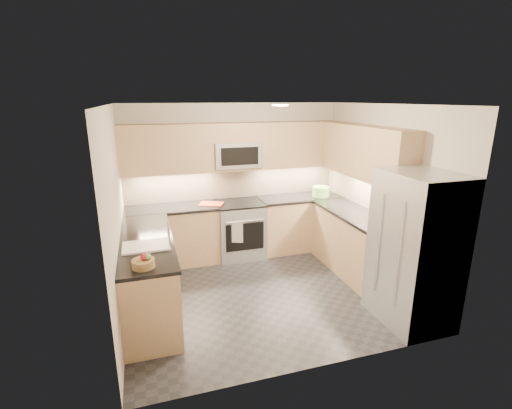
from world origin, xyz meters
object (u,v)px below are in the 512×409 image
object	(u,v)px
gas_range	(240,230)
refrigerator	(415,250)
cutting_board	(211,204)
microwave	(237,154)
utensil_bowl	(321,191)
fruit_basket	(143,264)

from	to	relation	value
gas_range	refrigerator	distance (m)	2.86
cutting_board	refrigerator	bearing A→B (deg)	-51.81
gas_range	microwave	bearing A→B (deg)	90.00
gas_range	utensil_bowl	distance (m)	1.55
refrigerator	fruit_basket	size ratio (longest dim) A/B	7.94
microwave	utensil_bowl	xyz separation A→B (m)	(1.44, -0.18, -0.68)
gas_range	utensil_bowl	xyz separation A→B (m)	(1.44, -0.06, 0.57)
microwave	fruit_basket	bearing A→B (deg)	-124.95
cutting_board	fruit_basket	bearing A→B (deg)	-117.36
microwave	refrigerator	xyz separation A→B (m)	(1.45, -2.55, -0.80)
utensil_bowl	fruit_basket	bearing A→B (deg)	-145.92
gas_range	utensil_bowl	size ratio (longest dim) A/B	3.13
refrigerator	fruit_basket	xyz separation A→B (m)	(-2.99, 0.35, 0.08)
refrigerator	fruit_basket	bearing A→B (deg)	173.28
microwave	refrigerator	distance (m)	3.04
microwave	fruit_basket	distance (m)	2.78
utensil_bowl	cutting_board	distance (m)	1.90
gas_range	utensil_bowl	world-z (taller)	utensil_bowl
refrigerator	utensil_bowl	size ratio (longest dim) A/B	6.19
microwave	utensil_bowl	size ratio (longest dim) A/B	2.61
refrigerator	fruit_basket	world-z (taller)	refrigerator
refrigerator	cutting_board	size ratio (longest dim) A/B	4.87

